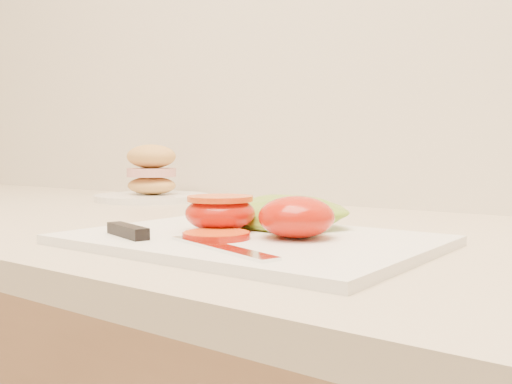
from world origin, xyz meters
The scene contains 7 objects.
cutting_board centered at (-0.15, 1.55, 0.94)m, with size 0.37×0.27×0.01m, color white.
tomato_half_dome centered at (-0.10, 1.57, 0.96)m, with size 0.08×0.08×0.04m, color #B20B00.
tomato_half_cut centered at (-0.20, 1.56, 0.96)m, with size 0.08×0.08×0.04m.
tomato_slice_0 centered at (-0.17, 1.51, 0.94)m, with size 0.07×0.07×0.01m, color orange.
lettuce_leaf_0 centered at (-0.17, 1.63, 0.96)m, with size 0.17×0.11×0.03m, color #85AB2D.
knife centered at (-0.20, 1.47, 0.94)m, with size 0.24×0.07×0.01m.
sandwich_plate centered at (-0.65, 1.87, 0.97)m, with size 0.23×0.23×0.11m.
Camera 1 is at (0.21, 1.08, 1.03)m, focal length 40.00 mm.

